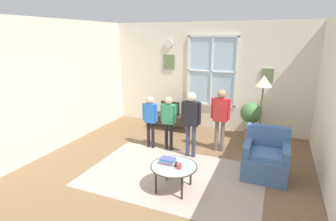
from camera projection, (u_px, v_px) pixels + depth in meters
ground_plane at (158, 179)px, 4.75m from camera, size 5.88×6.72×0.02m
back_wall at (206, 76)px, 7.13m from camera, size 5.28×0.17×2.81m
side_wall_left at (36, 90)px, 5.36m from camera, size 0.12×6.12×2.81m
area_rug at (173, 175)px, 4.86m from camera, size 3.15×2.07×0.01m
tv_stand at (170, 122)px, 7.25m from camera, size 1.02×0.44×0.39m
television at (170, 108)px, 7.14m from camera, size 0.51×0.08×0.37m
armchair at (265, 159)px, 4.78m from camera, size 0.76×0.74×0.87m
coffee_table at (174, 167)px, 4.32m from camera, size 0.77×0.77×0.43m
book_stack at (168, 161)px, 4.39m from camera, size 0.27×0.19×0.09m
cup at (179, 166)px, 4.21m from camera, size 0.08×0.08×0.09m
remote_near_books at (176, 164)px, 4.35m from camera, size 0.07×0.15×0.02m
person_black_shirt at (191, 117)px, 5.39m from camera, size 0.42×0.19×1.38m
person_green_shirt at (169, 117)px, 5.76m from camera, size 0.36×0.17×1.21m
person_blue_shirt at (150, 116)px, 5.88m from camera, size 0.36×0.16×1.19m
person_red_shirt at (221, 113)px, 5.67m from camera, size 0.41×0.19×1.38m
potted_plant_by_window at (251, 116)px, 6.42m from camera, size 0.50×0.50×0.92m
floor_lamp at (263, 90)px, 5.14m from camera, size 0.32×0.32×1.73m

